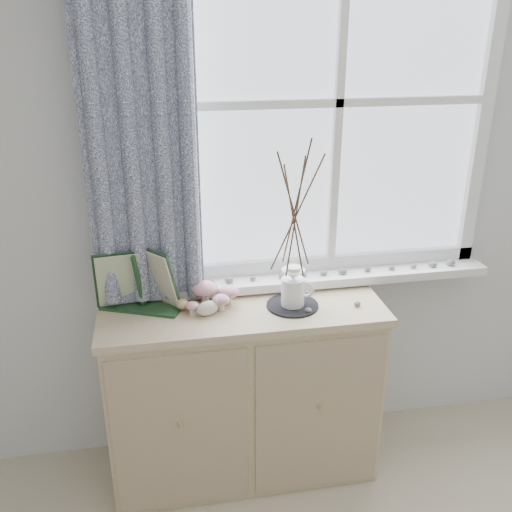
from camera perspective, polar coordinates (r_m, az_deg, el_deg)
The scene contains 8 objects.
sideboard at distance 2.63m, azimuth -1.28°, elevation -13.34°, with size 1.20×0.45×0.85m.
botanical_book at distance 2.36m, azimuth -11.67°, elevation -2.67°, with size 0.39×0.13×0.27m, color #1F4022, non-canonical shape.
toadstool_cluster at distance 2.40m, azimuth -4.37°, elevation -3.73°, with size 0.23×0.16×0.10m.
wooden_eggs at distance 2.42m, azimuth -7.92°, elevation -4.44°, with size 0.10×0.11×0.07m.
songbird_figurine at distance 2.34m, azimuth -4.87°, elevation -5.14°, with size 0.13×0.06×0.07m, color white, non-canonical shape.
crocheted_doily at distance 2.42m, azimuth 3.66°, elevation -4.94°, with size 0.22×0.22×0.01m, color black.
twig_pitcher at distance 2.26m, azimuth 3.93°, elevation 4.57°, with size 0.34×0.34×0.74m.
sideboard_pebbles at distance 2.45m, azimuth 6.83°, elevation -4.61°, with size 0.25×0.19×0.02m.
Camera 1 is at (-0.48, -0.35, 1.98)m, focal length 40.00 mm.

